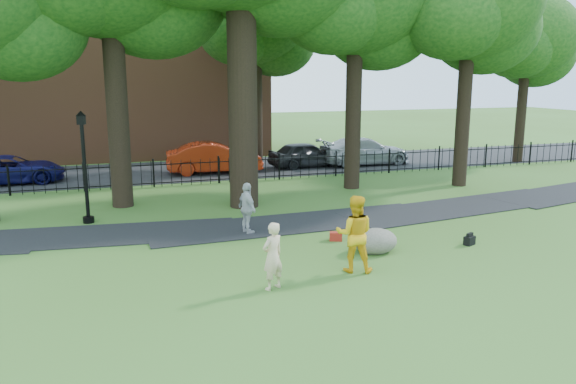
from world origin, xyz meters
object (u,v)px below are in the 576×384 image
object	(u,v)px
lamppost	(85,169)
red_sedan	(214,158)
boulder	(375,239)
man	(355,234)
woman	(273,256)

from	to	relation	value
lamppost	red_sedan	distance (m)	10.52
boulder	lamppost	bearing A→B (deg)	142.49
man	red_sedan	world-z (taller)	man
man	red_sedan	size ratio (longest dim) A/B	0.41
man	boulder	size ratio (longest dim) A/B	1.55
man	woman	bearing A→B (deg)	36.57
man	boulder	bearing A→B (deg)	-110.94
boulder	red_sedan	xyz separation A→B (m)	(-1.87, 14.63, 0.43)
woman	red_sedan	xyz separation A→B (m)	(1.76, 16.42, -0.02)
woman	boulder	world-z (taller)	woman
lamppost	red_sedan	bearing A→B (deg)	73.00
man	red_sedan	xyz separation A→B (m)	(-0.61, 15.89, -0.21)
red_sedan	boulder	bearing A→B (deg)	-168.32
man	boulder	world-z (taller)	man
woman	lamppost	distance (m)	9.06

